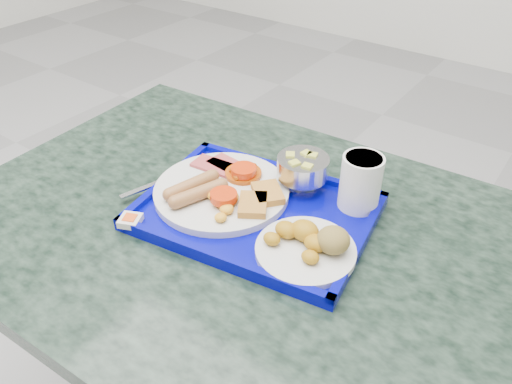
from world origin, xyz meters
TOP-DOWN VIEW (x-y plane):
  - table at (0.48, 0.18)m, footprint 1.13×0.79m
  - tray at (0.46, 0.21)m, footprint 0.44×0.35m
  - main_plate at (0.39, 0.21)m, footprint 0.25×0.25m
  - bread_plate at (0.59, 0.17)m, footprint 0.16×0.16m
  - fruit_bowl at (0.49, 0.32)m, footprint 0.10×0.10m
  - juice_cup at (0.60, 0.33)m, footprint 0.07×0.07m
  - spoon at (0.28, 0.23)m, footprint 0.03×0.17m
  - knife at (0.26, 0.17)m, footprint 0.06×0.16m
  - jam_packet at (0.31, 0.05)m, footprint 0.05×0.05m

SIDE VIEW (x-z plane):
  - table at x=0.48m, z-range 0.17..0.85m
  - tray at x=0.46m, z-range 0.68..0.71m
  - knife at x=0.26m, z-range 0.70..0.70m
  - spoon at x=0.28m, z-range 0.70..0.71m
  - jam_packet at x=0.31m, z-range 0.70..0.71m
  - main_plate at x=0.39m, z-range 0.69..0.73m
  - bread_plate at x=0.59m, z-range 0.69..0.74m
  - fruit_bowl at x=0.49m, z-range 0.71..0.78m
  - juice_cup at x=0.60m, z-range 0.70..0.80m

